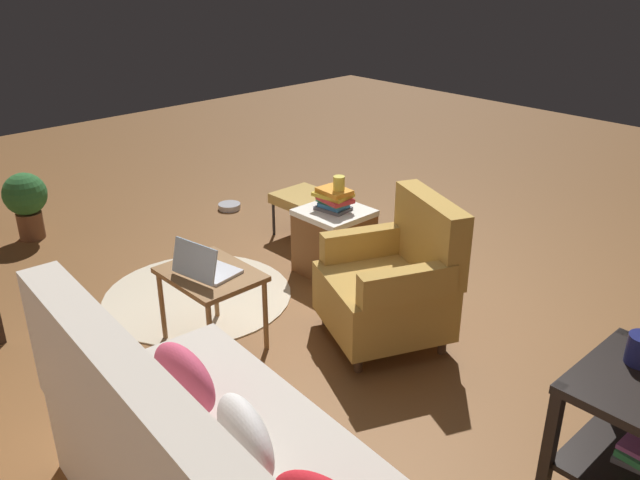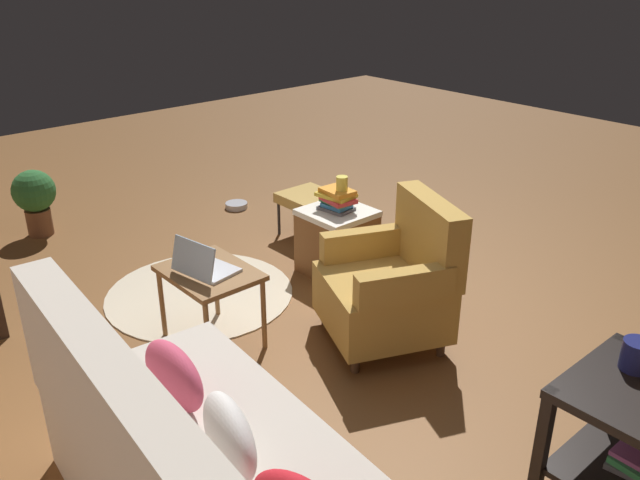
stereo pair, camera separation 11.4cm
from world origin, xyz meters
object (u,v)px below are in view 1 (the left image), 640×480
(laptop, at_px, (204,267))
(book_stack_hamper, at_px, (334,199))
(armchair, at_px, (393,283))
(potted_plant, at_px, (26,200))
(tv_remote, at_px, (333,202))
(laptop_desk, at_px, (211,281))
(ottoman, at_px, (303,199))
(yellow_mug, at_px, (339,183))
(wicker_hamper, at_px, (334,241))
(pet_bowl_steel, at_px, (229,206))

(laptop, relative_size, book_stack_hamper, 1.27)
(armchair, xyz_separation_m, potted_plant, (2.98, 1.00, -0.03))
(tv_remote, bearing_deg, armchair, 155.08)
(laptop_desk, bearing_deg, ottoman, -59.97)
(laptop, bearing_deg, yellow_mug, -82.15)
(ottoman, bearing_deg, book_stack_hamper, 156.30)
(laptop_desk, bearing_deg, tv_remote, -76.62)
(ottoman, bearing_deg, wicker_hamper, 156.64)
(pet_bowl_steel, bearing_deg, book_stack_hamper, 173.02)
(wicker_hamper, bearing_deg, ottoman, -23.36)
(ottoman, distance_m, pet_bowl_steel, 0.94)
(laptop_desk, distance_m, potted_plant, 2.32)
(tv_remote, relative_size, pet_bowl_steel, 0.80)
(armchair, relative_size, yellow_mug, 8.88)
(laptop_desk, distance_m, tv_remote, 1.31)
(wicker_hamper, distance_m, tv_remote, 0.28)
(wicker_hamper, xyz_separation_m, yellow_mug, (-0.04, -0.00, 0.45))
(laptop, distance_m, book_stack_hamper, 1.24)
(pet_bowl_steel, relative_size, potted_plant, 0.36)
(potted_plant, bearing_deg, laptop_desk, -175.59)
(book_stack_hamper, height_order, potted_plant, book_stack_hamper)
(potted_plant, bearing_deg, armchair, -161.41)
(armchair, bearing_deg, yellow_mug, -24.04)
(armchair, bearing_deg, tv_remote, -24.77)
(yellow_mug, height_order, pet_bowl_steel, yellow_mug)
(yellow_mug, relative_size, potted_plant, 0.18)
(laptop_desk, xyz_separation_m, pet_bowl_steel, (1.74, -1.37, -0.40))
(laptop, relative_size, wicker_hamper, 0.75)
(wicker_hamper, xyz_separation_m, potted_plant, (2.11, 1.37, 0.09))
(armchair, relative_size, potted_plant, 1.61)
(ottoman, relative_size, potted_plant, 0.73)
(potted_plant, bearing_deg, pet_bowl_steel, -110.31)
(ottoman, bearing_deg, potted_plant, 48.28)
(book_stack_hamper, relative_size, yellow_mug, 2.82)
(wicker_hamper, height_order, tv_remote, tv_remote)
(laptop, height_order, ottoman, laptop)
(wicker_hamper, bearing_deg, laptop, 99.65)
(laptop, xyz_separation_m, yellow_mug, (0.17, -1.23, 0.16))
(armchair, height_order, potted_plant, armchair)
(yellow_mug, bearing_deg, ottoman, -21.95)
(wicker_hamper, distance_m, pet_bowl_steel, 1.57)
(armchair, distance_m, potted_plant, 3.14)
(laptop_desk, xyz_separation_m, laptop, (-0.01, 0.04, 0.11))
(laptop, bearing_deg, potted_plant, 3.39)
(tv_remote, distance_m, potted_plant, 2.48)
(tv_remote, relative_size, potted_plant, 0.29)
(potted_plant, bearing_deg, laptop, -176.61)
(book_stack_hamper, bearing_deg, laptop, 99.75)
(pet_bowl_steel, bearing_deg, potted_plant, 69.69)
(wicker_hamper, height_order, ottoman, wicker_hamper)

